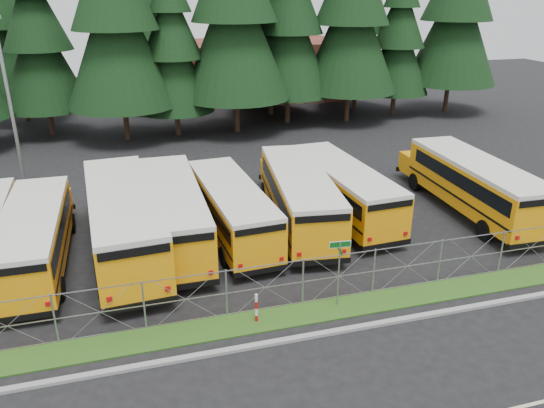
{
  "coord_description": "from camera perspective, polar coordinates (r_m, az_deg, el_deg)",
  "views": [
    {
      "loc": [
        -7.01,
        -17.73,
        11.6
      ],
      "look_at": [
        -0.82,
        4.0,
        2.25
      ],
      "focal_mm": 35.0,
      "sensor_mm": 36.0,
      "label": 1
    }
  ],
  "objects": [
    {
      "name": "curb",
      "position": [
        19.91,
        8.1,
        -13.2
      ],
      "size": [
        50.0,
        0.25,
        0.12
      ],
      "primitive_type": "cube",
      "color": "gray",
      "rests_on": "ground"
    },
    {
      "name": "striped_bollard",
      "position": [
        19.86,
        -1.69,
        -11.16
      ],
      "size": [
        0.11,
        0.11,
        1.2
      ],
      "primitive_type": "cylinder",
      "color": "#B20C0C",
      "rests_on": "ground"
    },
    {
      "name": "bus_4",
      "position": [
        26.15,
        -4.56,
        -0.59
      ],
      "size": [
        3.16,
        10.68,
        2.76
      ],
      "primitive_type": null,
      "rotation": [
        0.0,
        0.0,
        0.06
      ],
      "color": "orange",
      "rests_on": "ground"
    },
    {
      "name": "conifer_11",
      "position": [
        53.3,
        -12.74,
        16.89
      ],
      "size": [
        6.22,
        6.22,
        13.76
      ],
      "primitive_type": null,
      "color": "black",
      "rests_on": "ground"
    },
    {
      "name": "conifer_4",
      "position": [
        44.2,
        -10.65,
        15.99
      ],
      "size": [
        6.22,
        6.22,
        13.76
      ],
      "primitive_type": null,
      "color": "black",
      "rests_on": "ground"
    },
    {
      "name": "conifer_6",
      "position": [
        47.7,
        1.78,
        18.85
      ],
      "size": [
        7.76,
        7.76,
        17.17
      ],
      "primitive_type": null,
      "color": "black",
      "rests_on": "ground"
    },
    {
      "name": "light_standard",
      "position": [
        33.59,
        -26.37,
        9.74
      ],
      "size": [
        0.7,
        0.35,
        10.14
      ],
      "color": "#909498",
      "rests_on": "ground"
    },
    {
      "name": "bus_5",
      "position": [
        27.27,
        2.8,
        0.71
      ],
      "size": [
        4.13,
        11.67,
        2.99
      ],
      "primitive_type": null,
      "rotation": [
        0.0,
        0.0,
        -0.13
      ],
      "color": "orange",
      "rests_on": "ground"
    },
    {
      "name": "conifer_7",
      "position": [
        48.74,
        8.59,
        19.62
      ],
      "size": [
        8.46,
        8.46,
        18.72
      ],
      "primitive_type": null,
      "color": "black",
      "rests_on": "ground"
    },
    {
      "name": "grass_verge",
      "position": [
        20.98,
        6.55,
        -11.16
      ],
      "size": [
        50.0,
        1.4,
        0.06
      ],
      "primitive_type": "cube",
      "color": "#224A15",
      "rests_on": "ground"
    },
    {
      "name": "bus_2",
      "position": [
        25.14,
        -15.74,
        -1.83
      ],
      "size": [
        3.73,
        12.45,
        3.22
      ],
      "primitive_type": null,
      "rotation": [
        0.0,
        0.0,
        0.07
      ],
      "color": "orange",
      "rests_on": "ground"
    },
    {
      "name": "street_sign",
      "position": [
        20.21,
        7.26,
        -5.97
      ],
      "size": [
        0.84,
        0.55,
        2.81
      ],
      "color": "#909498",
      "rests_on": "ground"
    },
    {
      "name": "chainlink_fence",
      "position": [
        21.01,
        5.95,
        -7.95
      ],
      "size": [
        44.0,
        0.1,
        2.0
      ],
      "primitive_type": null,
      "color": "#909498",
      "rests_on": "ground"
    },
    {
      "name": "conifer_13",
      "position": [
        54.07,
        9.33,
        18.56
      ],
      "size": [
        7.37,
        7.37,
        16.31
      ],
      "primitive_type": null,
      "color": "black",
      "rests_on": "ground"
    },
    {
      "name": "conifer_12",
      "position": [
        51.07,
        -0.17,
        19.26
      ],
      "size": [
        7.89,
        7.89,
        17.44
      ],
      "primitive_type": null,
      "color": "black",
      "rests_on": "ground"
    },
    {
      "name": "bus_6",
      "position": [
        28.64,
        7.26,
        1.51
      ],
      "size": [
        3.24,
        11.08,
        2.87
      ],
      "primitive_type": null,
      "rotation": [
        0.0,
        0.0,
        0.06
      ],
      "color": "orange",
      "rests_on": "ground"
    },
    {
      "name": "bus_east",
      "position": [
        30.73,
        20.56,
        1.85
      ],
      "size": [
        3.16,
        11.68,
        3.04
      ],
      "primitive_type": null,
      "rotation": [
        0.0,
        0.0,
        -0.04
      ],
      "color": "orange",
      "rests_on": "ground"
    },
    {
      "name": "conifer_3",
      "position": [
        43.41,
        -16.54,
        18.74
      ],
      "size": [
        8.51,
        8.51,
        18.82
      ],
      "primitive_type": null,
      "color": "black",
      "rests_on": "ground"
    },
    {
      "name": "conifer_5",
      "position": [
        44.38,
        -4.1,
        20.21
      ],
      "size": [
        8.93,
        8.93,
        19.75
      ],
      "primitive_type": null,
      "color": "black",
      "rests_on": "ground"
    },
    {
      "name": "bus_3",
      "position": [
        25.77,
        -10.72,
        -1.0
      ],
      "size": [
        2.76,
        11.45,
        3.0
      ],
      "primitive_type": null,
      "rotation": [
        0.0,
        0.0,
        -0.01
      ],
      "color": "orange",
      "rests_on": "ground"
    },
    {
      "name": "conifer_8",
      "position": [
        52.62,
        13.47,
        16.8
      ],
      "size": [
        6.25,
        6.25,
        13.83
      ],
      "primitive_type": null,
      "color": "black",
      "rests_on": "ground"
    },
    {
      "name": "conifer_2",
      "position": [
        47.15,
        -23.89,
        15.8
      ],
      "size": [
        6.86,
        6.86,
        15.18
      ],
      "primitive_type": null,
      "color": "black",
      "rests_on": "ground"
    },
    {
      "name": "conifer_10",
      "position": [
        53.37,
        -26.37,
        17.58
      ],
      "size": [
        8.19,
        8.19,
        18.12
      ],
      "primitive_type": null,
      "color": "black",
      "rests_on": "ground"
    },
    {
      "name": "bus_1",
      "position": [
        25.31,
        -24.03,
        -3.4
      ],
      "size": [
        2.56,
        10.61,
        2.78
      ],
      "primitive_type": null,
      "rotation": [
        0.0,
        0.0,
        -0.01
      ],
      "color": "orange",
      "rests_on": "ground"
    },
    {
      "name": "conifer_9",
      "position": [
        55.04,
        19.31,
        19.1
      ],
      "size": [
        8.55,
        8.55,
        18.92
      ],
      "primitive_type": null,
      "color": "black",
      "rests_on": "ground"
    },
    {
      "name": "brick_building",
      "position": [
        59.8,
        -3.28,
        14.19
      ],
      "size": [
        22.0,
        10.0,
        6.0
      ],
      "primitive_type": "cube",
      "color": "brown",
      "rests_on": "ground"
    },
    {
      "name": "ground",
      "position": [
        22.32,
        4.89,
        -8.92
      ],
      "size": [
        120.0,
        120.0,
        0.0
      ],
      "primitive_type": "plane",
      "color": "black",
      "rests_on": "ground"
    }
  ]
}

